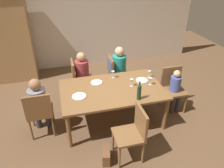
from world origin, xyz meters
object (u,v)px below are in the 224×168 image
Objects in this scene: wine_glass_near_left at (132,81)px; dinner_plate_guest_right at (97,82)px; person_child_small at (175,87)px; chair_far_right at (114,70)px; chair_far_left at (79,77)px; person_woman_host at (120,67)px; wine_bottle_tall_green at (139,92)px; wine_glass_far at (113,73)px; person_man_bearded at (39,102)px; chair_left_end at (40,111)px; armoire_cabinet at (8,39)px; chair_right_end at (173,86)px; person_man_guest at (83,72)px; dinner_plate_host at (142,80)px; dining_table at (112,92)px; dinner_plate_guest_left at (79,96)px; wine_glass_near_right at (149,73)px; chair_near at (134,131)px; handbag at (106,155)px; wine_glass_centre at (150,80)px.

wine_glass_near_left is 0.65× the size of dinner_plate_guest_right.
person_child_small reaches higher than wine_glass_near_left.
chair_far_right is 0.82m from chair_far_left.
person_woman_host is at bearing 44.84° from dinner_plate_guest_right.
wine_bottle_tall_green reaches higher than wine_glass_far.
chair_left_end is at bearing -90.00° from person_man_bearded.
wine_bottle_tall_green reaches higher than dinner_plate_guest_right.
armoire_cabinet is 4.10m from chair_right_end.
chair_left_end is 0.83× the size of person_man_guest.
person_man_bearded reaches higher than wine_glass_far.
dinner_plate_host is at bearing 22.89° from chair_far_right.
chair_left_end is 1.00× the size of chair_far_left.
wine_glass_far is (0.13, 0.41, 0.17)m from dining_table.
armoire_cabinet is 1.89× the size of person_woman_host.
wine_bottle_tall_green is at bearing -74.88° from wine_glass_far.
person_man_bearded is 4.44× the size of dinner_plate_guest_left.
armoire_cabinet is 2.77m from chair_far_right.
person_woman_host is at bearing 117.50° from wine_glass_near_right.
wine_bottle_tall_green is 2.33× the size of wine_glass_far.
chair_near is at bearing 14.12° from person_man_guest.
chair_far_right is 1.00× the size of chair_left_end.
chair_far_left reaches higher than dinner_plate_guest_right.
chair_far_right is 4.01× the size of dinner_plate_guest_right.
handbag is (0.05, -1.94, -0.54)m from person_man_guest.
chair_left_end reaches higher than dinner_plate_guest_left.
armoire_cabinet is 3.50m from dinner_plate_host.
person_man_guest is at bearing 90.00° from chair_far_left.
wine_bottle_tall_green is 0.83m from wine_glass_near_right.
handbag is (-0.71, -0.53, -0.77)m from wine_bottle_tall_green.
wine_glass_near_left is 0.37m from wine_glass_centre.
wine_bottle_tall_green reaches higher than dining_table.
wine_glass_near_right is 1.51m from dinner_plate_guest_left.
chair_far_left is 6.17× the size of wine_glass_near_left.
chair_near is (-0.22, -1.94, -0.06)m from chair_far_right.
person_man_guest is 1.46m from wine_glass_near_right.
chair_left_end and chair_near have the same top height.
chair_far_right is at bearing -6.35° from chair_near.
wine_glass_far is 0.62× the size of dinner_plate_host.
chair_left_end is at bearing -177.03° from wine_glass_near_left.
chair_far_right is 2.66× the size of wine_bottle_tall_green.
wine_glass_near_right is 1.00× the size of wine_glass_far.
dining_table is at bearing 3.75° from chair_left_end.
chair_far_right is at bearing 72.65° from dining_table.
chair_far_left is at bearing 117.90° from dining_table.
dinner_plate_guest_left is at bearing 161.17° from wine_bottle_tall_green.
person_woman_host is 0.85m from dinner_plate_host.
wine_glass_near_left is at bearing -1.54° from person_child_small.
person_man_bearded is at bearing -62.05° from person_woman_host.
wine_bottle_tall_green is 2.33× the size of wine_glass_near_right.
person_woman_host is (0.15, 0.00, 0.07)m from chair_far_right.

